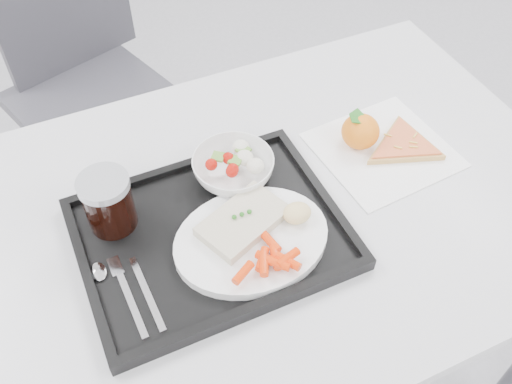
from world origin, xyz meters
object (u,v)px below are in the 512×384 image
object	(u,v)px
dinner_plate	(251,240)
pizza_slice	(404,145)
cola_glass	(108,201)
table	(263,227)
chair	(82,63)
tray	(211,235)
tangerine	(360,131)
salad_bowl	(233,168)

from	to	relation	value
dinner_plate	pizza_slice	size ratio (longest dim) A/B	1.30
pizza_slice	cola_glass	bearing A→B (deg)	175.39
table	cola_glass	world-z (taller)	cola_glass
table	chair	bearing A→B (deg)	101.70
tray	dinner_plate	size ratio (longest dim) A/B	1.67
dinner_plate	pizza_slice	distance (m)	0.39
tangerine	dinner_plate	bearing A→B (deg)	-154.46
tray	cola_glass	xyz separation A→B (m)	(-0.15, 0.09, 0.06)
salad_bowl	pizza_slice	xyz separation A→B (m)	(0.35, -0.06, -0.03)
tray	salad_bowl	size ratio (longest dim) A/B	2.96
chair	cola_glass	bearing A→B (deg)	-95.59
cola_glass	chair	bearing A→B (deg)	84.41
chair	tangerine	distance (m)	0.95
dinner_plate	tangerine	xyz separation A→B (m)	(0.30, 0.14, 0.01)
table	chair	world-z (taller)	chair
tangerine	pizza_slice	size ratio (longest dim) A/B	0.41
dinner_plate	cola_glass	distance (m)	0.25
chair	cola_glass	size ratio (longest dim) A/B	8.61
pizza_slice	salad_bowl	bearing A→B (deg)	170.34
table	tray	size ratio (longest dim) A/B	2.67
table	cola_glass	bearing A→B (deg)	166.51
chair	cola_glass	distance (m)	0.86
dinner_plate	pizza_slice	bearing A→B (deg)	14.23
tray	pizza_slice	xyz separation A→B (m)	(0.43, 0.05, 0.00)
dinner_plate	tangerine	bearing A→B (deg)	25.54
cola_glass	tangerine	bearing A→B (deg)	0.25
table	salad_bowl	size ratio (longest dim) A/B	7.89
salad_bowl	cola_glass	bearing A→B (deg)	-177.06
tray	tangerine	xyz separation A→B (m)	(0.36, 0.10, 0.03)
table	tangerine	distance (m)	0.27
tangerine	cola_glass	bearing A→B (deg)	-179.75
tray	pizza_slice	size ratio (longest dim) A/B	2.17
chair	salad_bowl	distance (m)	0.85
table	pizza_slice	size ratio (longest dim) A/B	5.77
salad_bowl	tangerine	distance (m)	0.27
chair	salad_bowl	size ratio (longest dim) A/B	6.11
salad_bowl	tangerine	world-z (taller)	tangerine
salad_bowl	pizza_slice	world-z (taller)	salad_bowl
chair	salad_bowl	xyz separation A→B (m)	(0.15, -0.80, 0.25)
salad_bowl	cola_glass	world-z (taller)	cola_glass
chair	dinner_plate	xyz separation A→B (m)	(0.12, -0.96, 0.24)
tray	salad_bowl	world-z (taller)	salad_bowl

